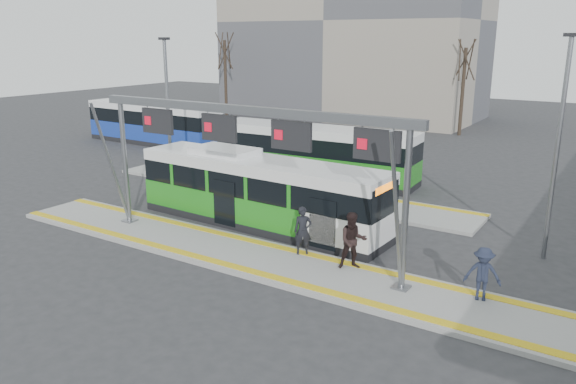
# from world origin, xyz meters

# --- Properties ---
(ground) EXTENTS (120.00, 120.00, 0.00)m
(ground) POSITION_xyz_m (0.00, 0.00, 0.00)
(ground) COLOR #2D2D30
(ground) RESTS_ON ground
(platform_main) EXTENTS (22.00, 3.00, 0.15)m
(platform_main) POSITION_xyz_m (0.00, 0.00, 0.07)
(platform_main) COLOR gray
(platform_main) RESTS_ON ground
(platform_second) EXTENTS (20.00, 3.00, 0.15)m
(platform_second) POSITION_xyz_m (-4.00, 8.00, 0.07)
(platform_second) COLOR gray
(platform_second) RESTS_ON ground
(tactile_main) EXTENTS (22.00, 2.65, 0.02)m
(tactile_main) POSITION_xyz_m (0.00, 0.00, 0.16)
(tactile_main) COLOR gold
(tactile_main) RESTS_ON platform_main
(tactile_second) EXTENTS (20.00, 0.35, 0.02)m
(tactile_second) POSITION_xyz_m (-4.00, 9.15, 0.16)
(tactile_second) COLOR gold
(tactile_second) RESTS_ON platform_second
(gantry) EXTENTS (13.00, 1.68, 5.20)m
(gantry) POSITION_xyz_m (-0.35, 0.25, 4.30)
(gantry) COLOR slate
(gantry) RESTS_ON platform_main
(apartment_block) EXTENTS (24.50, 12.50, 18.40)m
(apartment_block) POSITION_xyz_m (-14.00, 36.00, 9.21)
(apartment_block) COLOR gray
(apartment_block) RESTS_ON ground
(hero_bus) EXTENTS (11.27, 2.80, 3.08)m
(hero_bus) POSITION_xyz_m (-1.90, 3.23, 1.41)
(hero_bus) COLOR black
(hero_bus) RESTS_ON ground
(bg_bus_green) EXTENTS (11.57, 3.03, 2.86)m
(bg_bus_green) POSITION_xyz_m (-4.05, 11.43, 1.41)
(bg_bus_green) COLOR black
(bg_bus_green) RESTS_ON ground
(bg_bus_blue) EXTENTS (11.28, 2.69, 2.93)m
(bg_bus_blue) POSITION_xyz_m (-19.25, 14.24, 1.45)
(bg_bus_blue) COLOR black
(bg_bus_blue) RESTS_ON ground
(passenger_a) EXTENTS (0.75, 0.70, 1.73)m
(passenger_a) POSITION_xyz_m (1.50, 1.08, 1.01)
(passenger_a) COLOR black
(passenger_a) RESTS_ON platform_main
(passenger_b) EXTENTS (1.18, 1.14, 1.92)m
(passenger_b) POSITION_xyz_m (3.54, 0.89, 1.11)
(passenger_b) COLOR black
(passenger_b) RESTS_ON platform_main
(passenger_c) EXTENTS (1.16, 0.83, 1.62)m
(passenger_c) POSITION_xyz_m (7.75, 0.81, 0.96)
(passenger_c) COLOR #1E2437
(passenger_c) RESTS_ON platform_main
(tree_left) EXTENTS (1.40, 1.40, 9.31)m
(tree_left) POSITION_xyz_m (-3.62, 32.85, 7.06)
(tree_left) COLOR #382B21
(tree_left) RESTS_ON ground
(tree_mid) EXTENTS (1.40, 1.40, 7.70)m
(tree_mid) POSITION_xyz_m (-1.35, 29.90, 5.84)
(tree_mid) COLOR #382B21
(tree_mid) RESTS_ON ground
(tree_far) EXTENTS (1.40, 1.40, 8.28)m
(tree_far) POSITION_xyz_m (-23.00, 27.36, 6.28)
(tree_far) COLOR #382B21
(tree_far) RESTS_ON ground
(lamp_west) EXTENTS (0.50, 0.25, 7.57)m
(lamp_west) POSITION_xyz_m (-8.01, 4.43, 4.03)
(lamp_west) COLOR slate
(lamp_west) RESTS_ON ground
(lamp_east) EXTENTS (0.50, 0.25, 7.71)m
(lamp_east) POSITION_xyz_m (8.72, 5.66, 4.10)
(lamp_east) COLOR slate
(lamp_east) RESTS_ON ground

